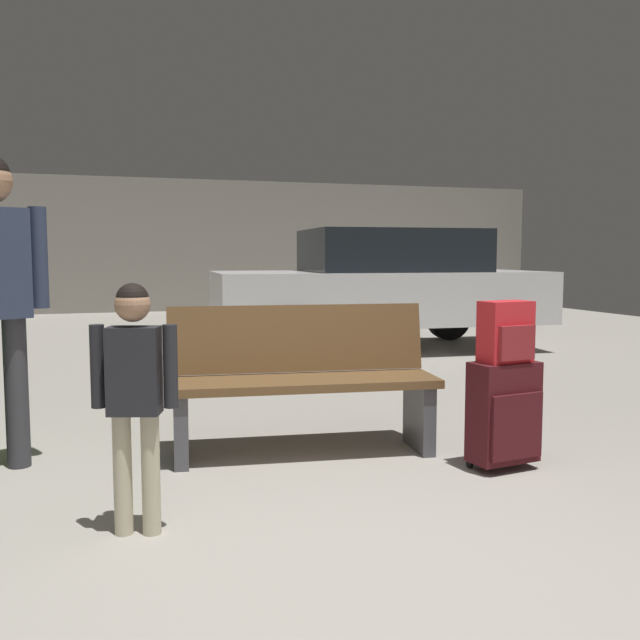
# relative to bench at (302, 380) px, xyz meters

# --- Properties ---
(ground_plane) EXTENTS (18.00, 18.00, 0.10)m
(ground_plane) POSITION_rel_bench_xyz_m (-0.18, 2.24, -0.49)
(ground_plane) COLOR gray
(garage_back_wall) EXTENTS (18.00, 0.12, 2.80)m
(garage_back_wall) POSITION_rel_bench_xyz_m (-0.18, 11.10, 0.96)
(garage_back_wall) COLOR gray
(garage_back_wall) RESTS_ON ground_plane
(bench) EXTENTS (1.65, 0.71, 0.89)m
(bench) POSITION_rel_bench_xyz_m (0.00, 0.00, 0.00)
(bench) COLOR brown
(bench) RESTS_ON ground_plane
(suitcase) EXTENTS (0.40, 0.28, 0.60)m
(suitcase) POSITION_rel_bench_xyz_m (0.98, -0.67, -0.12)
(suitcase) COLOR #471419
(suitcase) RESTS_ON ground_plane
(backpack_bright) EXTENTS (0.30, 0.22, 0.34)m
(backpack_bright) POSITION_rel_bench_xyz_m (0.98, -0.67, 0.33)
(backpack_bright) COLOR red
(backpack_bright) RESTS_ON suitcase
(child) EXTENTS (0.35, 0.25, 1.08)m
(child) POSITION_rel_bench_xyz_m (-1.02, -0.99, 0.22)
(child) COLOR beige
(child) RESTS_ON ground_plane
(parked_car_near) EXTENTS (4.20, 2.00, 1.51)m
(parked_car_near) POSITION_rel_bench_xyz_m (2.23, 4.10, 0.36)
(parked_car_near) COLOR silver
(parked_car_near) RESTS_ON ground_plane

